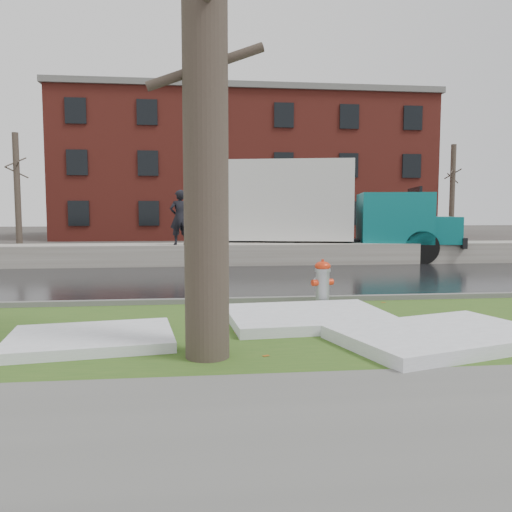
{
  "coord_description": "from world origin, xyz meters",
  "views": [
    {
      "loc": [
        -1.28,
        -8.92,
        1.85
      ],
      "look_at": [
        -0.21,
        0.78,
        1.0
      ],
      "focal_mm": 35.0,
      "sensor_mm": 36.0,
      "label": 1
    }
  ],
  "objects": [
    {
      "name": "ground",
      "position": [
        0.0,
        0.0,
        0.0
      ],
      "size": [
        120.0,
        120.0,
        0.0
      ],
      "primitive_type": "plane",
      "color": "#47423D",
      "rests_on": "ground"
    },
    {
      "name": "verge",
      "position": [
        0.0,
        -1.25,
        0.02
      ],
      "size": [
        60.0,
        4.5,
        0.04
      ],
      "primitive_type": "cube",
      "color": "#2F521B",
      "rests_on": "ground"
    },
    {
      "name": "sidewalk",
      "position": [
        0.0,
        -5.0,
        0.03
      ],
      "size": [
        60.0,
        3.0,
        0.05
      ],
      "primitive_type": "cube",
      "color": "slate",
      "rests_on": "ground"
    },
    {
      "name": "road",
      "position": [
        0.0,
        4.5,
        0.01
      ],
      "size": [
        60.0,
        7.0,
        0.03
      ],
      "primitive_type": "cube",
      "color": "black",
      "rests_on": "ground"
    },
    {
      "name": "parking_lot",
      "position": [
        0.0,
        13.0,
        0.01
      ],
      "size": [
        60.0,
        9.0,
        0.03
      ],
      "primitive_type": "cube",
      "color": "slate",
      "rests_on": "ground"
    },
    {
      "name": "curb",
      "position": [
        0.0,
        1.0,
        0.07
      ],
      "size": [
        60.0,
        0.15,
        0.14
      ],
      "primitive_type": "cube",
      "color": "slate",
      "rests_on": "ground"
    },
    {
      "name": "snowbank",
      "position": [
        0.0,
        8.7,
        0.38
      ],
      "size": [
        60.0,
        1.6,
        0.75
      ],
      "primitive_type": "cube",
      "color": "#B0ACA1",
      "rests_on": "ground"
    },
    {
      "name": "brick_building",
      "position": [
        2.0,
        30.0,
        5.0
      ],
      "size": [
        26.0,
        12.0,
        10.0
      ],
      "primitive_type": "cube",
      "color": "maroon",
      "rests_on": "ground"
    },
    {
      "name": "bg_tree_left",
      "position": [
        -12.0,
        22.0,
        3.33
      ],
      "size": [
        1.4,
        1.62,
        6.5
      ],
      "color": "brown",
      "rests_on": "ground"
    },
    {
      "name": "bg_tree_center",
      "position": [
        -6.0,
        26.0,
        3.33
      ],
      "size": [
        1.4,
        1.62,
        6.5
      ],
      "color": "brown",
      "rests_on": "ground"
    },
    {
      "name": "bg_tree_right",
      "position": [
        16.0,
        24.0,
        3.33
      ],
      "size": [
        1.4,
        1.62,
        6.5
      ],
      "color": "brown",
      "rests_on": "ground"
    },
    {
      "name": "fire_hydrant",
      "position": [
        1.04,
        0.39,
        0.53
      ],
      "size": [
        0.46,
        0.42,
        0.92
      ],
      "rotation": [
        0.0,
        0.0,
        0.29
      ],
      "color": "#95989C",
      "rests_on": "verge"
    },
    {
      "name": "tree",
      "position": [
        -1.21,
        -2.74,
        3.52
      ],
      "size": [
        1.43,
        1.72,
        6.91
      ],
      "rotation": [
        0.0,
        0.0,
        -0.35
      ],
      "color": "brown",
      "rests_on": "verge"
    },
    {
      "name": "box_truck",
      "position": [
        2.72,
        10.05,
        2.0
      ],
      "size": [
        11.46,
        4.57,
        3.78
      ],
      "rotation": [
        0.0,
        0.0,
        -0.21
      ],
      "color": "black",
      "rests_on": "ground"
    },
    {
      "name": "worker",
      "position": [
        -1.99,
        8.29,
        1.68
      ],
      "size": [
        0.79,
        0.64,
        1.87
      ],
      "primitive_type": "imported",
      "rotation": [
        0.0,
        0.0,
        3.46
      ],
      "color": "black",
      "rests_on": "snowbank"
    },
    {
      "name": "snow_patch_near",
      "position": [
        0.47,
        -0.87,
        0.12
      ],
      "size": [
        2.75,
        2.2,
        0.16
      ],
      "primitive_type": "cube",
      "rotation": [
        0.0,
        0.0,
        0.08
      ],
      "color": "white",
      "rests_on": "verge"
    },
    {
      "name": "snow_patch_far",
      "position": [
        -2.81,
        -1.91,
        0.11
      ],
      "size": [
        2.41,
        1.9,
        0.14
      ],
      "primitive_type": "cube",
      "rotation": [
        0.0,
        0.0,
        0.14
      ],
      "color": "white",
      "rests_on": "verge"
    },
    {
      "name": "snow_patch_side",
      "position": [
        2.04,
        -2.4,
        0.13
      ],
      "size": [
        3.2,
        2.54,
        0.18
      ],
      "primitive_type": "cube",
      "rotation": [
        0.0,
        0.0,
        0.3
      ],
      "color": "white",
      "rests_on": "verge"
    }
  ]
}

